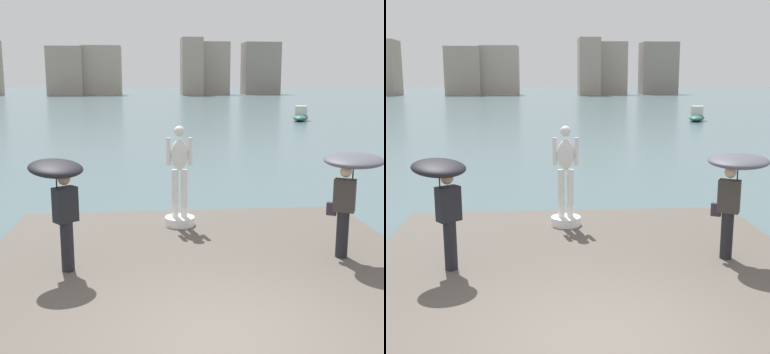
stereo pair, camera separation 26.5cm
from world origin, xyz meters
The scene contains 7 objects.
ground_plane centered at (0.00, 40.00, 0.00)m, with size 400.00×400.00×0.00m, color #4C666B.
pier centered at (0.00, 1.70, 0.20)m, with size 7.99×9.41×0.40m, color #564F47.
statue_white_figure centered at (-0.26, 5.10, 1.29)m, with size 0.68×0.68×2.26m.
onlooker_left centered at (-2.47, 2.52, 1.88)m, with size 1.28×1.29×1.99m.
onlooker_right centered at (2.68, 2.72, 1.94)m, with size 1.46×1.47×1.97m.
boat_leftward centered at (13.03, 37.95, 0.46)m, with size 2.46×3.54×1.32m.
distant_skyline centered at (1.15, 114.38, 5.99)m, with size 70.16×13.55×12.84m.
Camera 2 is at (-0.79, -5.86, 3.67)m, focal length 46.76 mm.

